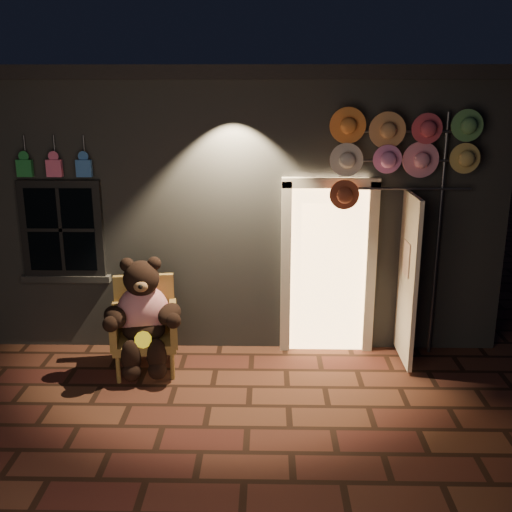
{
  "coord_description": "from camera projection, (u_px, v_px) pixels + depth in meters",
  "views": [
    {
      "loc": [
        0.6,
        -5.6,
        3.21
      ],
      "look_at": [
        0.47,
        1.0,
        1.35
      ],
      "focal_mm": 42.0,
      "sensor_mm": 36.0,
      "label": 1
    }
  ],
  "objects": [
    {
      "name": "wicker_armchair",
      "position": [
        145.0,
        324.0,
        7.01
      ],
      "size": [
        0.83,
        0.78,
        1.08
      ],
      "rotation": [
        0.0,
        0.0,
        0.17
      ],
      "color": "#A47D3F",
      "rests_on": "ground"
    },
    {
      "name": "teddy_bear",
      "position": [
        143.0,
        315.0,
        6.83
      ],
      "size": [
        0.95,
        0.8,
        1.32
      ],
      "rotation": [
        0.0,
        0.0,
        0.17
      ],
      "color": "red",
      "rests_on": "ground"
    },
    {
      "name": "ground",
      "position": [
        209.0,
        405.0,
        6.27
      ],
      "size": [
        60.0,
        60.0,
        0.0
      ],
      "primitive_type": "plane",
      "color": "#553020",
      "rests_on": "ground"
    },
    {
      "name": "hat_rack",
      "position": [
        400.0,
        154.0,
        6.78
      ],
      "size": [
        1.68,
        0.22,
        2.97
      ],
      "color": "#59595E",
      "rests_on": "ground"
    },
    {
      "name": "shop_building",
      "position": [
        230.0,
        183.0,
        9.64
      ],
      "size": [
        7.3,
        5.95,
        3.51
      ],
      "color": "slate",
      "rests_on": "ground"
    }
  ]
}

